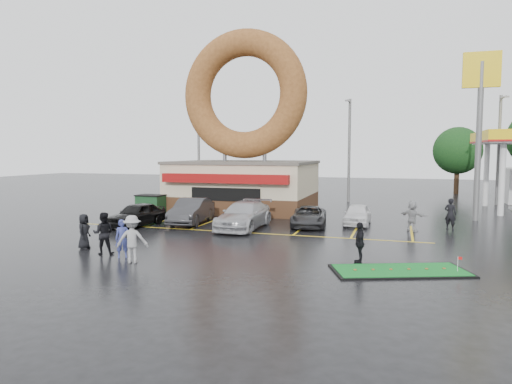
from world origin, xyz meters
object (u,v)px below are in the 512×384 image
(streetlight_right, at_px, (499,147))
(car_silver, at_px, (244,215))
(streetlight_mid, at_px, (349,147))
(car_grey, at_px, (309,216))
(donut_shop, at_px, (244,151))
(dumpster, at_px, (151,205))
(person_blue, at_px, (122,239))
(streetlight_left, at_px, (198,148))
(person_cameraman, at_px, (360,243))
(car_dgrey, at_px, (192,211))
(car_black, at_px, (137,215))
(shell_sign, at_px, (480,104))
(car_white, at_px, (357,214))
(putting_green, at_px, (400,271))

(streetlight_right, distance_m, car_silver, 24.00)
(streetlight_mid, bearing_deg, car_grey, -93.02)
(streetlight_right, height_order, car_grey, streetlight_right)
(donut_shop, xyz_separation_m, dumpster, (-5.44, -4.55, -3.81))
(car_silver, bearing_deg, dumpster, 156.63)
(person_blue, bearing_deg, dumpster, 80.15)
(person_blue, bearing_deg, donut_shop, 55.86)
(streetlight_left, relative_size, person_cameraman, 5.50)
(car_dgrey, xyz_separation_m, person_blue, (1.23, -9.15, 0.02))
(streetlight_mid, height_order, car_grey, streetlight_mid)
(streetlight_mid, height_order, car_silver, streetlight_mid)
(person_cameraman, bearing_deg, car_black, -119.81)
(streetlight_mid, xyz_separation_m, person_cameraman, (2.86, -22.66, -3.96))
(streetlight_right, bearing_deg, car_black, -140.66)
(donut_shop, height_order, car_black, donut_shop)
(donut_shop, relative_size, car_dgrey, 2.87)
(car_grey, relative_size, dumpster, 2.36)
(shell_sign, relative_size, car_white, 2.88)
(car_silver, height_order, car_grey, car_silver)
(streetlight_mid, bearing_deg, car_black, -121.01)
(car_silver, distance_m, person_cameraman, 9.49)
(shell_sign, distance_m, car_grey, 13.09)
(car_dgrey, relative_size, person_cameraman, 2.87)
(streetlight_left, xyz_separation_m, car_grey, (13.24, -13.39, -4.19))
(streetlight_left, relative_size, car_black, 2.19)
(car_silver, height_order, dumpster, car_silver)
(donut_shop, height_order, putting_green, donut_shop)
(car_silver, xyz_separation_m, car_white, (6.09, 3.37, -0.14))
(car_grey, xyz_separation_m, dumpster, (-11.68, 1.89, 0.06))
(car_dgrey, xyz_separation_m, car_white, (9.76, 2.57, -0.15))
(car_grey, bearing_deg, streetlight_right, 42.92)
(streetlight_mid, height_order, streetlight_right, same)
(dumpster, bearing_deg, car_grey, -6.39)
(streetlight_right, relative_size, car_black, 2.19)
(donut_shop, height_order, car_dgrey, donut_shop)
(car_white, relative_size, person_cameraman, 2.25)
(car_dgrey, bearing_deg, car_white, 8.07)
(streetlight_left, height_order, person_cameraman, streetlight_left)
(streetlight_right, relative_size, car_white, 2.44)
(shell_sign, distance_m, streetlight_mid, 12.93)
(car_dgrey, bearing_deg, person_blue, -89.05)
(streetlight_mid, height_order, putting_green, streetlight_mid)
(shell_sign, relative_size, car_silver, 2.01)
(streetlight_left, bearing_deg, car_grey, -45.31)
(car_grey, xyz_separation_m, car_white, (2.68, 1.47, 0.04))
(streetlight_mid, distance_m, streetlight_right, 12.04)
(car_black, xyz_separation_m, person_blue, (3.86, -7.22, 0.10))
(streetlight_left, bearing_deg, car_silver, -57.24)
(streetlight_mid, xyz_separation_m, streetlight_right, (12.00, 1.00, 0.00))
(donut_shop, xyz_separation_m, streetlight_left, (-7.00, 6.95, 0.32))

